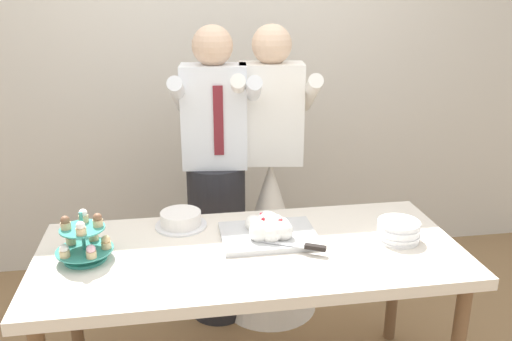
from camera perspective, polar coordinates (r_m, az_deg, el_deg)
name	(u,v)px	position (r m, az deg, el deg)	size (l,w,h in m)	color
rear_wall	(216,51)	(3.51, -4.34, 12.74)	(5.20, 0.10, 2.90)	beige
dessert_table	(251,264)	(2.32, -0.56, -10.04)	(1.80, 0.80, 0.78)	silver
cupcake_stand	(84,241)	(2.27, -18.00, -7.24)	(0.23, 0.23, 0.21)	teal
main_cake_tray	(269,230)	(2.35, 1.42, -6.38)	(0.42, 0.37, 0.12)	silver
plate_stack	(398,231)	(2.42, 15.07, -6.27)	(0.19, 0.19, 0.09)	white
round_cake	(181,220)	(2.50, -8.09, -5.26)	(0.24, 0.24, 0.07)	white
person_groom	(216,195)	(2.94, -4.28, -2.61)	(0.51, 0.53, 1.66)	#232328
person_bride	(270,217)	(3.06, 1.54, -5.02)	(0.56, 0.56, 1.66)	white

